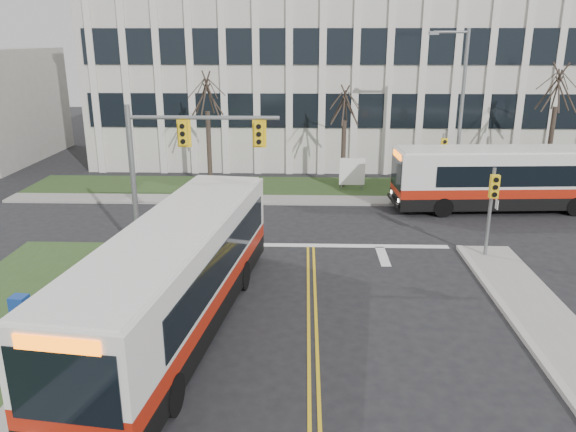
# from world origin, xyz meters

# --- Properties ---
(ground) EXTENTS (120.00, 120.00, 0.00)m
(ground) POSITION_xyz_m (0.00, 0.00, 0.00)
(ground) COLOR black
(ground) RESTS_ON ground
(sidewalk_cross) EXTENTS (44.00, 1.60, 0.14)m
(sidewalk_cross) POSITION_xyz_m (5.00, 15.20, 0.07)
(sidewalk_cross) COLOR #9E9B93
(sidewalk_cross) RESTS_ON ground
(building_lawn) EXTENTS (44.00, 5.00, 0.12)m
(building_lawn) POSITION_xyz_m (5.00, 18.00, 0.06)
(building_lawn) COLOR #2C461E
(building_lawn) RESTS_ON ground
(office_building) EXTENTS (40.00, 16.00, 12.00)m
(office_building) POSITION_xyz_m (5.00, 30.00, 6.00)
(office_building) COLOR beige
(office_building) RESTS_ON ground
(mast_arm_signal) EXTENTS (6.11, 0.38, 6.20)m
(mast_arm_signal) POSITION_xyz_m (-5.62, 7.16, 4.26)
(mast_arm_signal) COLOR slate
(mast_arm_signal) RESTS_ON ground
(signal_pole_near) EXTENTS (0.34, 0.39, 3.80)m
(signal_pole_near) POSITION_xyz_m (7.20, 6.90, 2.50)
(signal_pole_near) COLOR slate
(signal_pole_near) RESTS_ON ground
(signal_pole_far) EXTENTS (0.34, 0.39, 3.80)m
(signal_pole_far) POSITION_xyz_m (7.20, 15.40, 2.50)
(signal_pole_far) COLOR slate
(signal_pole_far) RESTS_ON ground
(streetlight) EXTENTS (2.15, 0.25, 9.20)m
(streetlight) POSITION_xyz_m (8.03, 16.20, 5.19)
(streetlight) COLOR slate
(streetlight) RESTS_ON ground
(directory_sign) EXTENTS (1.50, 0.12, 2.00)m
(directory_sign) POSITION_xyz_m (2.50, 17.50, 1.17)
(directory_sign) COLOR slate
(directory_sign) RESTS_ON ground
(tree_left) EXTENTS (1.80, 1.80, 7.70)m
(tree_left) POSITION_xyz_m (-6.00, 18.00, 5.51)
(tree_left) COLOR #42352B
(tree_left) RESTS_ON ground
(tree_mid) EXTENTS (1.80, 1.80, 6.82)m
(tree_mid) POSITION_xyz_m (2.00, 18.20, 4.88)
(tree_mid) COLOR #42352B
(tree_mid) RESTS_ON ground
(tree_right) EXTENTS (1.80, 1.80, 8.25)m
(tree_right) POSITION_xyz_m (14.00, 18.00, 5.91)
(tree_right) COLOR #42352B
(tree_right) RESTS_ON ground
(bus_main) EXTENTS (4.37, 12.90, 3.37)m
(bus_main) POSITION_xyz_m (-4.14, 0.67, 1.69)
(bus_main) COLOR silver
(bus_main) RESTS_ON ground
(bus_cross) EXTENTS (12.20, 3.35, 3.22)m
(bus_cross) POSITION_xyz_m (10.48, 14.00, 1.61)
(bus_cross) COLOR silver
(bus_cross) RESTS_ON ground
(newspaper_box_blue) EXTENTS (0.55, 0.50, 0.95)m
(newspaper_box_blue) POSITION_xyz_m (-9.25, 0.86, 0.47)
(newspaper_box_blue) COLOR navy
(newspaper_box_blue) RESTS_ON ground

